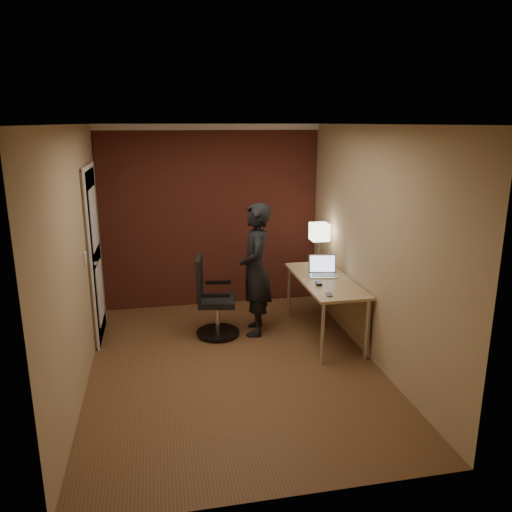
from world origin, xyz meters
name	(u,v)px	position (x,y,z in m)	size (l,w,h in m)	color
room	(193,215)	(-0.27, 1.54, 1.37)	(4.00, 4.00, 4.00)	brown
desk	(330,289)	(1.25, 0.54, 0.60)	(0.60, 1.50, 0.73)	tan
desk_lamp	(319,232)	(1.31, 1.19, 1.15)	(0.22, 0.22, 0.54)	silver
laptop	(323,270)	(1.21, 0.70, 0.79)	(0.37, 0.31, 0.23)	silver
mouse	(319,284)	(1.03, 0.33, 0.75)	(0.06, 0.10, 0.03)	black
phone	(329,295)	(1.03, -0.02, 0.73)	(0.06, 0.12, 0.01)	black
office_chair	(212,302)	(-0.13, 0.83, 0.43)	(0.52, 0.58, 0.96)	black
person	(256,270)	(0.40, 0.82, 0.80)	(0.59, 0.39, 1.61)	black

